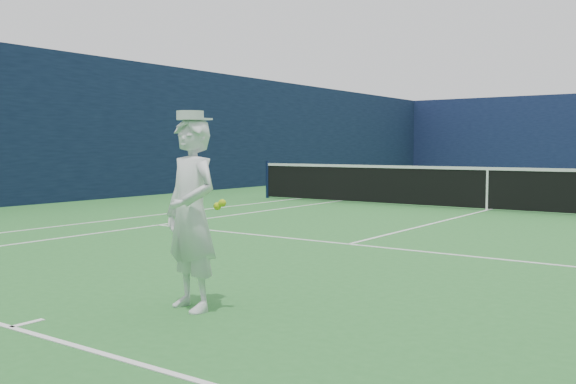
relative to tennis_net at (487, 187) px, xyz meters
The scene contains 5 objects.
ground 0.55m from the tennis_net, ahead, with size 80.00×80.00×0.00m, color #2B712E.
court_markings 0.55m from the tennis_net, ahead, with size 11.03×23.83×0.01m.
windscreen_fence 1.45m from the tennis_net, ahead, with size 20.12×36.12×4.00m.
tennis_net is the anchor object (origin of this frame).
tennis_player 10.63m from the tennis_net, 85.75° to the right, with size 0.74×0.60×1.79m.
Camera 1 is at (4.79, -14.75, 1.46)m, focal length 40.00 mm.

